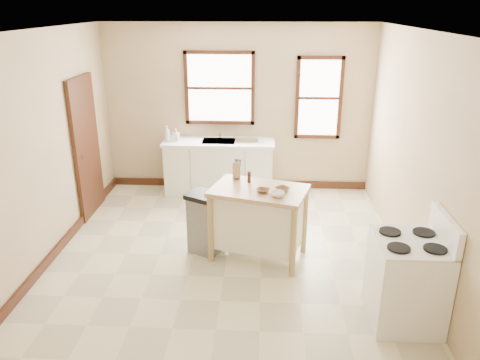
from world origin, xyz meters
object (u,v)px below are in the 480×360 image
object	(u,v)px
pepper_grinder	(249,177)
bowl_b	(282,189)
dish_rack	(247,139)
trash_bin	(205,223)
soap_bottle_b	(176,135)
bowl_c	(278,194)
soap_bottle_a	(167,134)
bowl_a	(263,191)
kitchen_island	(258,223)
gas_stove	(408,269)
knife_block	(237,171)

from	to	relation	value
pepper_grinder	bowl_b	world-z (taller)	pepper_grinder
dish_rack	trash_bin	distance (m)	2.19
soap_bottle_b	bowl_c	world-z (taller)	soap_bottle_b
soap_bottle_a	bowl_a	xyz separation A→B (m)	(1.60, -2.21, -0.09)
kitchen_island	pepper_grinder	world-z (taller)	pepper_grinder
kitchen_island	pepper_grinder	distance (m)	0.60
soap_bottle_b	kitchen_island	size ratio (longest dim) A/B	0.18
dish_rack	bowl_b	bearing A→B (deg)	-96.35
kitchen_island	bowl_a	bearing A→B (deg)	-50.05
bowl_c	gas_stove	bearing A→B (deg)	-37.43
kitchen_island	trash_bin	world-z (taller)	kitchen_island
dish_rack	trash_bin	bearing A→B (deg)	-122.06
kitchen_island	bowl_a	size ratio (longest dim) A/B	7.01
trash_bin	dish_rack	bearing A→B (deg)	105.07
bowl_c	pepper_grinder	bearing A→B (deg)	128.30
soap_bottle_b	bowl_c	size ratio (longest dim) A/B	1.20
soap_bottle_a	gas_stove	bearing A→B (deg)	-47.32
bowl_a	trash_bin	bearing A→B (deg)	163.70
bowl_b	trash_bin	bearing A→B (deg)	171.08
knife_block	bowl_a	world-z (taller)	knife_block
bowl_a	trash_bin	distance (m)	0.95
pepper_grinder	gas_stove	bearing A→B (deg)	-41.13
pepper_grinder	bowl_b	size ratio (longest dim) A/B	0.89
kitchen_island	bowl_b	distance (m)	0.57
kitchen_island	bowl_a	distance (m)	0.51
kitchen_island	bowl_b	world-z (taller)	bowl_b
soap_bottle_b	bowl_c	xyz separation A→B (m)	(1.64, -2.37, -0.06)
trash_bin	soap_bottle_b	bearing A→B (deg)	137.37
gas_stove	pepper_grinder	bearing A→B (deg)	138.87
soap_bottle_b	kitchen_island	bearing A→B (deg)	-52.02
kitchen_island	bowl_a	world-z (taller)	bowl_a
soap_bottle_a	kitchen_island	distance (m)	2.67
soap_bottle_b	dish_rack	distance (m)	1.19
dish_rack	bowl_a	distance (m)	2.29
knife_block	kitchen_island	bearing A→B (deg)	-52.88
dish_rack	bowl_b	size ratio (longest dim) A/B	2.35
soap_bottle_b	pepper_grinder	distance (m)	2.32
soap_bottle_b	pepper_grinder	bearing A→B (deg)	-51.74
soap_bottle_b	dish_rack	bearing A→B (deg)	5.51
soap_bottle_a	pepper_grinder	xyz separation A→B (m)	(1.42, -1.88, -0.04)
knife_block	gas_stove	xyz separation A→B (m)	(1.80, -1.56, -0.45)
gas_stove	bowl_c	bearing A→B (deg)	142.57
soap_bottle_a	dish_rack	world-z (taller)	soap_bottle_a
soap_bottle_b	bowl_b	distance (m)	2.78
bowl_a	bowl_c	size ratio (longest dim) A/B	0.96
soap_bottle_a	bowl_c	size ratio (longest dim) A/B	1.54
pepper_grinder	dish_rack	bearing A→B (deg)	92.81
bowl_a	bowl_c	distance (m)	0.21
dish_rack	pepper_grinder	size ratio (longest dim) A/B	2.63
trash_bin	gas_stove	xyz separation A→B (m)	(2.19, -1.31, 0.18)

